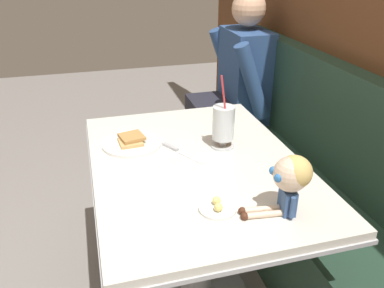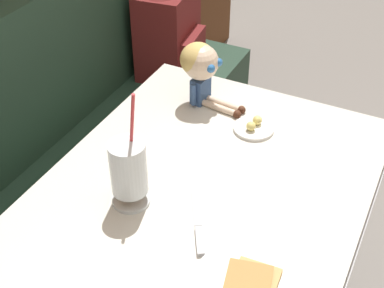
{
  "view_description": "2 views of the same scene",
  "coord_description": "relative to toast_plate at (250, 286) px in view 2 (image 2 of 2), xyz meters",
  "views": [
    {
      "loc": [
        1.31,
        -0.2,
        1.5
      ],
      "look_at": [
        0.04,
        0.15,
        0.84
      ],
      "focal_mm": 37.5,
      "sensor_mm": 36.0,
      "label": 1
    },
    {
      "loc": [
        -0.9,
        -0.25,
        1.68
      ],
      "look_at": [
        0.09,
        0.24,
        0.82
      ],
      "focal_mm": 50.42,
      "sensor_mm": 36.0,
      "label": 2
    }
  ],
  "objects": [
    {
      "name": "booth_bench",
      "position": [
        0.21,
        0.85,
        -0.42
      ],
      "size": [
        2.6,
        0.48,
        1.0
      ],
      "color": "#233D2D",
      "rests_on": "ground"
    },
    {
      "name": "diner_table",
      "position": [
        0.21,
        0.22,
        -0.21
      ],
      "size": [
        1.11,
        0.81,
        0.74
      ],
      "color": "silver",
      "rests_on": "ground"
    },
    {
      "name": "toast_plate",
      "position": [
        0.0,
        0.0,
        0.0
      ],
      "size": [
        0.25,
        0.25,
        0.04
      ],
      "color": "white",
      "rests_on": "diner_table"
    },
    {
      "name": "milkshake_glass",
      "position": [
        0.12,
        0.36,
        0.09
      ],
      "size": [
        0.1,
        0.1,
        0.32
      ],
      "color": "silver",
      "rests_on": "diner_table"
    },
    {
      "name": "butter_saucer",
      "position": [
        0.54,
        0.2,
        -0.0
      ],
      "size": [
        0.12,
        0.12,
        0.04
      ],
      "color": "white",
      "rests_on": "diner_table"
    },
    {
      "name": "butter_knife",
      "position": [
        0.1,
        0.17,
        -0.01
      ],
      "size": [
        0.21,
        0.13,
        0.01
      ],
      "color": "silver",
      "rests_on": "diner_table"
    },
    {
      "name": "seated_doll",
      "position": [
        0.6,
        0.41,
        0.12
      ],
      "size": [
        0.12,
        0.22,
        0.2
      ],
      "color": "#385689",
      "rests_on": "diner_table"
    },
    {
      "name": "backpack",
      "position": [
        1.17,
        0.83,
        -0.09
      ],
      "size": [
        0.32,
        0.28,
        0.41
      ],
      "color": "maroon",
      "rests_on": "booth_bench"
    }
  ]
}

